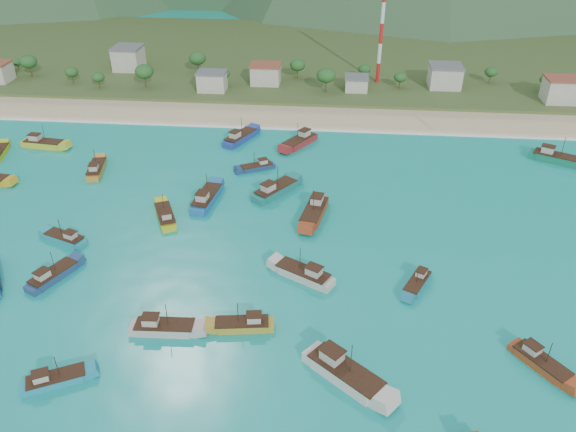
# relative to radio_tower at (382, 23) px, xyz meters

# --- Properties ---
(ground) EXTENTS (600.00, 600.00, 0.00)m
(ground) POSITION_rel_radio_tower_xyz_m (-27.98, -108.00, -20.63)
(ground) COLOR #0D938F
(ground) RESTS_ON ground
(beach) EXTENTS (400.00, 18.00, 1.20)m
(beach) POSITION_rel_radio_tower_xyz_m (-27.98, -29.00, -20.63)
(beach) COLOR beige
(beach) RESTS_ON ground
(land) EXTENTS (400.00, 110.00, 2.40)m
(land) POSITION_rel_radio_tower_xyz_m (-27.98, 32.00, -20.63)
(land) COLOR #385123
(land) RESTS_ON ground
(surf_line) EXTENTS (400.00, 2.50, 0.08)m
(surf_line) POSITION_rel_radio_tower_xyz_m (-27.98, -38.50, -20.63)
(surf_line) COLOR white
(surf_line) RESTS_ON ground
(village) EXTENTS (222.43, 29.19, 7.41)m
(village) POSITION_rel_radio_tower_xyz_m (-9.05, -3.80, -15.90)
(village) COLOR beige
(village) RESTS_ON ground
(vegetation) EXTENTS (281.31, 25.99, 8.36)m
(vegetation) POSITION_rel_radio_tower_xyz_m (-40.27, -5.68, -15.55)
(vegetation) COLOR #235623
(vegetation) RESTS_ON ground
(radio_tower) EXTENTS (1.20, 1.20, 38.07)m
(radio_tower) POSITION_rel_radio_tower_xyz_m (0.00, 0.00, 0.00)
(radio_tower) COLOR red
(radio_tower) RESTS_ON ground
(boat_4) EXTENTS (5.81, 12.60, 7.18)m
(boat_4) POSITION_rel_radio_tower_xyz_m (-16.64, -84.66, -19.72)
(boat_4) COLOR #9A381B
(boat_4) RESTS_ON ground
(boat_5) EXTENTS (4.95, 10.66, 6.07)m
(boat_5) POSITION_rel_radio_tower_xyz_m (-69.73, -69.39, -19.92)
(boat_5) COLOR #B67C2A
(boat_5) RESTS_ON ground
(boat_6) EXTENTS (9.16, 11.75, 6.92)m
(boat_6) POSITION_rel_radio_tower_xyz_m (-22.31, -49.14, -19.77)
(boat_6) COLOR maroon
(boat_6) RESTS_ON ground
(boat_7) EXTENTS (9.12, 6.30, 5.25)m
(boat_7) POSITION_rel_radio_tower_xyz_m (-50.71, -133.02, -20.07)
(boat_7) COLOR teal
(boat_7) RESTS_ON ground
(boat_8) EXTENTS (5.92, 8.52, 4.91)m
(boat_8) POSITION_rel_radio_tower_xyz_m (2.47, -106.21, -20.13)
(boat_8) COLOR teal
(boat_8) RESTS_ON ground
(boat_12) EXTENTS (7.01, 10.56, 6.04)m
(boat_12) POSITION_rel_radio_tower_xyz_m (-47.29, -88.85, -19.93)
(boat_12) COLOR gold
(boat_12) RESTS_ON ground
(boat_13) EXTENTS (6.83, 10.13, 5.81)m
(boat_13) POSITION_rel_radio_tower_xyz_m (-61.66, -110.21, -19.97)
(boat_13) COLOR navy
(boat_13) RESTS_ON ground
(boat_14) EXTENTS (10.42, 3.52, 6.08)m
(boat_14) POSITION_rel_radio_tower_xyz_m (-38.35, -121.45, -19.92)
(boat_14) COLOR #BAB0A7
(boat_14) RESTS_ON ground
(boat_15) EXTENTS (9.76, 4.06, 5.59)m
(boat_15) POSITION_rel_radio_tower_xyz_m (-26.05, -119.57, -20.01)
(boat_15) COLOR #AD8E29
(boat_15) RESTS_ON ground
(boat_16) EXTENTS (5.03, 12.25, 7.03)m
(boat_16) POSITION_rel_radio_tower_xyz_m (-40.31, -81.10, -19.75)
(boat_16) COLOR #1B60A7
(boat_16) RESTS_ON ground
(boat_18) EXTENTS (8.70, 6.11, 5.02)m
(boat_18) POSITION_rel_radio_tower_xyz_m (-31.55, -64.33, -20.11)
(boat_18) COLOR navy
(boat_18) RESTS_ON ground
(boat_19) EXTENTS (8.21, 11.97, 6.88)m
(boat_19) POSITION_rel_radio_tower_xyz_m (-38.39, -48.09, -19.78)
(boat_19) COLOR navy
(boat_19) RESTS_ON ground
(boat_20) EXTENTS (9.42, 5.71, 5.35)m
(boat_20) POSITION_rel_radio_tower_xyz_m (-64.53, -98.56, -20.05)
(boat_20) COLOR teal
(boat_20) RESTS_ON ground
(boat_23) EXTENTS (12.41, 11.02, 7.60)m
(boat_23) POSITION_rel_radio_tower_xyz_m (-10.12, -128.42, -19.64)
(boat_23) COLOR beige
(boat_23) RESTS_ON ground
(boat_24) EXTENTS (11.24, 8.16, 6.52)m
(boat_24) POSITION_rel_radio_tower_xyz_m (-17.35, -105.90, -19.84)
(boat_24) COLOR beige
(boat_24) RESTS_ON ground
(boat_26) EXTENTS (12.57, 8.71, 7.24)m
(boat_26) POSITION_rel_radio_tower_xyz_m (41.79, -53.40, -19.71)
(boat_26) COLOR #107153
(boat_26) RESTS_ON ground
(boat_27) EXTENTS (9.85, 11.71, 7.04)m
(boat_27) POSITION_rel_radio_tower_xyz_m (-25.83, -76.09, -19.75)
(boat_27) COLOR #186E69
(boat_27) RESTS_ON ground
(boat_28) EXTENTS (11.58, 4.58, 6.66)m
(boat_28) POSITION_rel_radio_tower_xyz_m (-89.05, -56.59, -19.81)
(boat_28) COLOR gold
(boat_28) RESTS_ON ground
(boat_29) EXTENTS (8.05, 9.23, 5.62)m
(boat_29) POSITION_rel_radio_tower_xyz_m (18.40, -123.49, -20.01)
(boat_29) COLOR #A7411D
(boat_29) RESTS_ON ground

